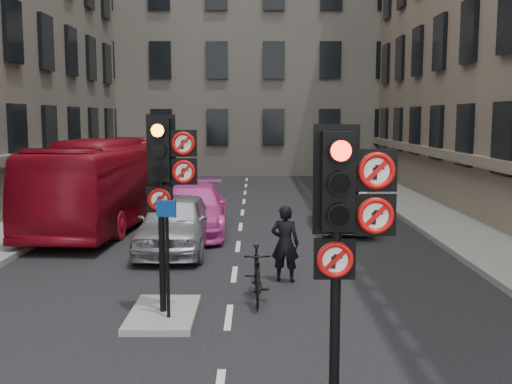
{
  "coord_description": "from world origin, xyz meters",
  "views": [
    {
      "loc": [
        0.48,
        -5.6,
        3.67
      ],
      "look_at": [
        0.5,
        2.79,
        2.6
      ],
      "focal_mm": 42.0,
      "sensor_mm": 36.0,
      "label": 1
    }
  ],
  "objects_px": {
    "signal_far": "(165,171)",
    "info_sign": "(167,242)",
    "motorcyclist": "(285,244)",
    "car_silver": "(176,223)",
    "motorcycle": "(257,274)",
    "signal_near": "(345,214)",
    "car_pink": "(193,209)",
    "car_white": "(342,207)",
    "bus_red": "(109,181)"
  },
  "relations": [
    {
      "from": "signal_far",
      "to": "info_sign",
      "type": "bearing_deg",
      "value": -80.07
    },
    {
      "from": "motorcyclist",
      "to": "info_sign",
      "type": "bearing_deg",
      "value": 63.74
    },
    {
      "from": "signal_far",
      "to": "car_silver",
      "type": "distance_m",
      "value": 5.86
    },
    {
      "from": "motorcycle",
      "to": "motorcyclist",
      "type": "xyz_separation_m",
      "value": [
        0.63,
        1.4,
        0.33
      ]
    },
    {
      "from": "signal_near",
      "to": "signal_far",
      "type": "xyz_separation_m",
      "value": [
        -2.6,
        4.0,
        0.12
      ]
    },
    {
      "from": "car_silver",
      "to": "motorcyclist",
      "type": "bearing_deg",
      "value": -46.86
    },
    {
      "from": "car_silver",
      "to": "info_sign",
      "type": "xyz_separation_m",
      "value": [
        0.64,
        -5.86,
        0.7
      ]
    },
    {
      "from": "car_pink",
      "to": "motorcycle",
      "type": "bearing_deg",
      "value": -76.61
    },
    {
      "from": "car_white",
      "to": "car_pink",
      "type": "bearing_deg",
      "value": -170.38
    },
    {
      "from": "car_silver",
      "to": "info_sign",
      "type": "distance_m",
      "value": 5.94
    },
    {
      "from": "car_pink",
      "to": "motorcyclist",
      "type": "height_order",
      "value": "motorcyclist"
    },
    {
      "from": "car_white",
      "to": "motorcycle",
      "type": "bearing_deg",
      "value": -108.71
    },
    {
      "from": "signal_near",
      "to": "signal_far",
      "type": "distance_m",
      "value": 4.77
    },
    {
      "from": "info_sign",
      "to": "motorcyclist",
      "type": "bearing_deg",
      "value": 68.12
    },
    {
      "from": "info_sign",
      "to": "car_silver",
      "type": "bearing_deg",
      "value": 112.84
    },
    {
      "from": "car_white",
      "to": "info_sign",
      "type": "relative_size",
      "value": 2.07
    },
    {
      "from": "motorcycle",
      "to": "signal_far",
      "type": "bearing_deg",
      "value": -149.6
    },
    {
      "from": "car_white",
      "to": "info_sign",
      "type": "bearing_deg",
      "value": -114.42
    },
    {
      "from": "signal_far",
      "to": "car_pink",
      "type": "height_order",
      "value": "signal_far"
    },
    {
      "from": "car_pink",
      "to": "bus_red",
      "type": "height_order",
      "value": "bus_red"
    },
    {
      "from": "signal_far",
      "to": "motorcyclist",
      "type": "bearing_deg",
      "value": 46.77
    },
    {
      "from": "bus_red",
      "to": "motorcycle",
      "type": "distance_m",
      "value": 10.09
    },
    {
      "from": "signal_far",
      "to": "motorcycle",
      "type": "distance_m",
      "value": 2.89
    },
    {
      "from": "motorcyclist",
      "to": "info_sign",
      "type": "distance_m",
      "value": 3.59
    },
    {
      "from": "car_pink",
      "to": "info_sign",
      "type": "xyz_separation_m",
      "value": [
        0.44,
        -8.43,
        0.73
      ]
    },
    {
      "from": "car_silver",
      "to": "signal_far",
      "type": "bearing_deg",
      "value": -83.39
    },
    {
      "from": "car_white",
      "to": "car_pink",
      "type": "height_order",
      "value": "car_pink"
    },
    {
      "from": "signal_near",
      "to": "motorcycle",
      "type": "xyz_separation_m",
      "value": [
        -0.97,
        5.01,
        -2.05
      ]
    },
    {
      "from": "motorcyclist",
      "to": "car_white",
      "type": "bearing_deg",
      "value": -96.65
    },
    {
      "from": "signal_near",
      "to": "motorcyclist",
      "type": "relative_size",
      "value": 2.07
    },
    {
      "from": "info_sign",
      "to": "bus_red",
      "type": "bearing_deg",
      "value": 125.52
    },
    {
      "from": "car_pink",
      "to": "info_sign",
      "type": "bearing_deg",
      "value": -89.48
    },
    {
      "from": "car_white",
      "to": "bus_red",
      "type": "height_order",
      "value": "bus_red"
    },
    {
      "from": "info_sign",
      "to": "car_white",
      "type": "bearing_deg",
      "value": 81.01
    },
    {
      "from": "signal_near",
      "to": "info_sign",
      "type": "xyz_separation_m",
      "value": [
        -2.54,
        3.64,
        -1.1
      ]
    },
    {
      "from": "motorcycle",
      "to": "signal_near",
      "type": "bearing_deg",
      "value": -80.35
    },
    {
      "from": "signal_near",
      "to": "bus_red",
      "type": "relative_size",
      "value": 0.34
    },
    {
      "from": "signal_far",
      "to": "bus_red",
      "type": "distance_m",
      "value": 10.36
    },
    {
      "from": "car_silver",
      "to": "car_pink",
      "type": "distance_m",
      "value": 2.58
    },
    {
      "from": "bus_red",
      "to": "motorcyclist",
      "type": "distance_m",
      "value": 9.25
    },
    {
      "from": "car_white",
      "to": "car_pink",
      "type": "distance_m",
      "value": 4.88
    },
    {
      "from": "motorcycle",
      "to": "info_sign",
      "type": "distance_m",
      "value": 2.28
    },
    {
      "from": "motorcycle",
      "to": "bus_red",
      "type": "bearing_deg",
      "value": 118.65
    },
    {
      "from": "bus_red",
      "to": "signal_near",
      "type": "bearing_deg",
      "value": -62.95
    },
    {
      "from": "signal_far",
      "to": "motorcyclist",
      "type": "xyz_separation_m",
      "value": [
        2.26,
        2.41,
        -1.84
      ]
    },
    {
      "from": "signal_far",
      "to": "car_silver",
      "type": "bearing_deg",
      "value": 95.98
    },
    {
      "from": "car_pink",
      "to": "motorcycle",
      "type": "xyz_separation_m",
      "value": [
        2.01,
        -7.07,
        -0.21
      ]
    },
    {
      "from": "motorcycle",
      "to": "info_sign",
      "type": "relative_size",
      "value": 0.85
    },
    {
      "from": "car_silver",
      "to": "car_white",
      "type": "height_order",
      "value": "car_silver"
    },
    {
      "from": "bus_red",
      "to": "motorcycle",
      "type": "relative_size",
      "value": 5.84
    }
  ]
}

